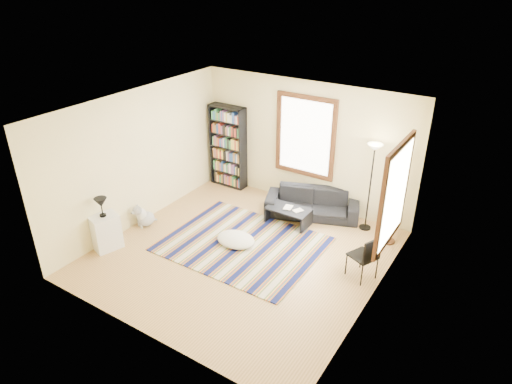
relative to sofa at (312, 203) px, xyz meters
The scene contains 21 objects.
floor 2.13m from the sofa, 102.50° to the right, with size 5.00×5.00×0.10m, color tan.
ceiling 3.31m from the sofa, 102.50° to the right, with size 5.00×5.00×0.10m, color white.
wall_back 1.30m from the sofa, 132.28° to the left, with size 5.00×0.10×2.80m, color beige.
wall_front 4.75m from the sofa, 95.64° to the right, with size 5.00×0.10×2.80m, color beige.
wall_left 3.80m from the sofa, 145.69° to the right, with size 0.10×5.00×2.80m, color beige.
wall_right 3.13m from the sofa, 44.37° to the right, with size 0.10×5.00×2.80m, color beige.
window_back 1.45m from the sofa, 137.27° to the left, with size 1.20×0.06×1.60m, color white.
window_right 2.71m from the sofa, 31.81° to the right, with size 0.06×1.20×1.60m, color white.
rug 1.90m from the sofa, 109.10° to the right, with size 2.93×2.35×0.02m, color #0D1342.
sofa is the anchor object (origin of this frame).
bookshelf 2.53m from the sofa, behind, with size 0.90×0.30×2.00m, color black.
coffee_table 0.66m from the sofa, 113.33° to the right, with size 0.90×0.50×0.36m, color black.
book_a 0.70m from the sofa, 120.88° to the right, with size 0.22×0.17×0.02m, color beige.
book_b 0.57m from the sofa, 101.19° to the right, with size 0.15×0.20×0.02m, color beige.
floor_cushion 1.99m from the sofa, 112.09° to the right, with size 0.79×0.59×0.20m, color beige.
floor_lamp 1.35m from the sofa, ahead, with size 0.30×0.30×1.86m, color black, non-canonical shape.
side_table 1.75m from the sofa, ahead, with size 0.40×0.40×0.54m, color #4D2613.
folding_chair 2.27m from the sofa, 41.47° to the right, with size 0.42×0.40×0.86m, color black.
white_cabinet 4.28m from the sofa, 130.09° to the right, with size 0.38×0.50×0.70m, color white.
table_lamp 4.32m from the sofa, 130.09° to the right, with size 0.24×0.24×0.38m, color black, non-canonical shape.
dog 3.54m from the sofa, 140.47° to the right, with size 0.35×0.49×0.49m, color silver, non-canonical shape.
Camera 1 is at (4.10, -5.91, 4.98)m, focal length 32.00 mm.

